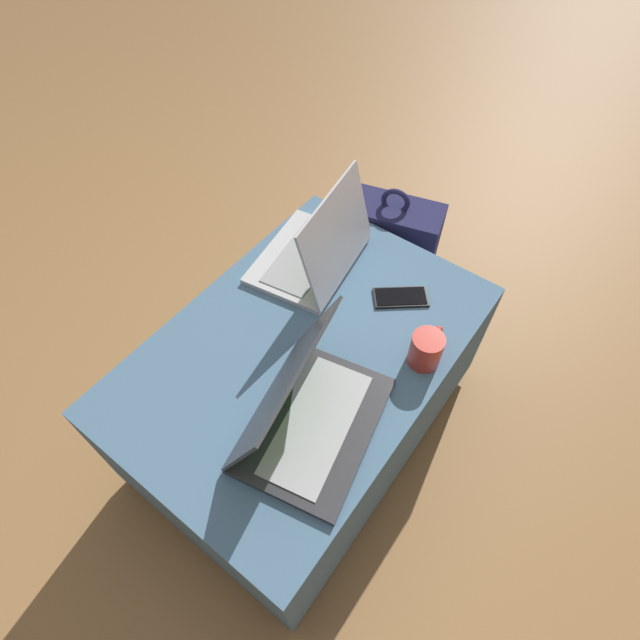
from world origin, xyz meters
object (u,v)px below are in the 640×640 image
Objects in this scene: laptop_far at (317,251)px; backpack at (387,259)px; coffee_mug at (427,349)px; cell_phone at (401,297)px; laptop_near at (304,411)px.

laptop_far reaches higher than backpack.
cell_phone is at bearing 47.91° from coffee_mug.
cell_phone is 0.29× the size of backpack.
coffee_mug is (-0.13, -0.15, 0.04)m from cell_phone.
laptop_near reaches higher than cell_phone.
cell_phone is at bearing 88.27° from laptop_far.
backpack is at bearing 161.46° from laptop_far.
laptop_near is 0.33m from coffee_mug.
backpack is (0.33, -0.05, -0.28)m from laptop_far.
laptop_far reaches higher than laptop_near.
backpack reaches higher than cell_phone.
laptop_far reaches higher than cell_phone.
laptop_near is 3.53× the size of coffee_mug.
coffee_mug is at bearing 8.31° from cell_phone.
cell_phone is 1.35× the size of coffee_mug.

